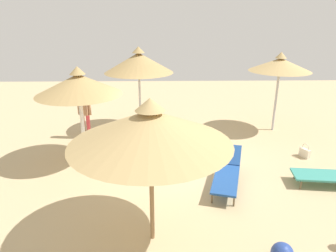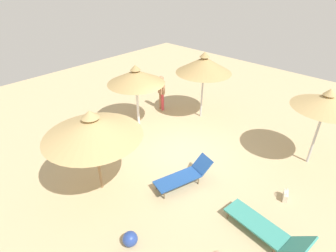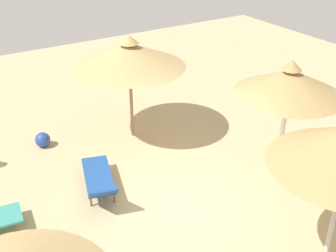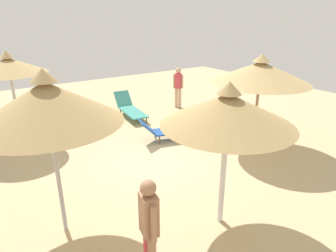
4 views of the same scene
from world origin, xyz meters
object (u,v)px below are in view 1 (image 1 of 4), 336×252
Objects in this scene: parasol_umbrella_far_right at (150,127)px; lounge_chair_far_left at (227,172)px; handbag at (305,152)px; parasol_umbrella_front at (139,63)px; parasol_umbrella_center at (280,65)px; parasol_umbrella_back at (79,85)px; person_standing_edge at (84,111)px.

lounge_chair_far_left is (-1.84, -1.96, -1.95)m from parasol_umbrella_far_right.
parasol_umbrella_far_right is 6.44× the size of handbag.
parasol_umbrella_front reaches higher than parasol_umbrella_center.
parasol_umbrella_back is 4.01m from parasol_umbrella_far_right.
parasol_umbrella_front reaches higher than lounge_chair_far_left.
parasol_umbrella_front is at bearing -84.33° from parasol_umbrella_far_right.
parasol_umbrella_back is at bearing -58.81° from parasol_umbrella_far_right.
handbag is at bearing -178.87° from parasol_umbrella_back.
handbag is at bearing -149.59° from lounge_chair_far_left.
parasol_umbrella_center is at bearing -126.36° from parasol_umbrella_far_right.
parasol_umbrella_front is 1.06× the size of parasol_umbrella_center.
person_standing_edge is at bearing -13.83° from handbag.
parasol_umbrella_front is at bearing -119.35° from parasol_umbrella_back.
handbag is (-2.72, -1.60, -0.21)m from lounge_chair_far_left.
person_standing_edge is 3.91× the size of handbag.
lounge_chair_far_left is (2.55, 4.00, -2.09)m from parasol_umbrella_center.
lounge_chair_far_left is at bearing 57.48° from parasol_umbrella_center.
parasol_umbrella_front is 4.99m from parasol_umbrella_center.
parasol_umbrella_front is at bearing -157.69° from person_standing_edge.
parasol_umbrella_front is at bearing -1.00° from parasol_umbrella_center.
parasol_umbrella_far_right is at bearing 53.64° from parasol_umbrella_center.
lounge_chair_far_left is at bearing 142.30° from person_standing_edge.
parasol_umbrella_far_right is at bearing 121.19° from parasol_umbrella_back.
parasol_umbrella_front reaches higher than person_standing_edge.
parasol_umbrella_center reaches higher than parasol_umbrella_far_right.
parasol_umbrella_center is (-4.39, -5.96, 0.14)m from parasol_umbrella_far_right.
parasol_umbrella_center reaches higher than handbag.
parasol_umbrella_back is at bearing 21.42° from parasol_umbrella_center.
parasol_umbrella_back reaches higher than person_standing_edge.
lounge_chair_far_left is at bearing 159.48° from parasol_umbrella_back.
handbag is at bearing 94.00° from parasol_umbrella_center.
parasol_umbrella_front is 1.50× the size of lounge_chair_far_left.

